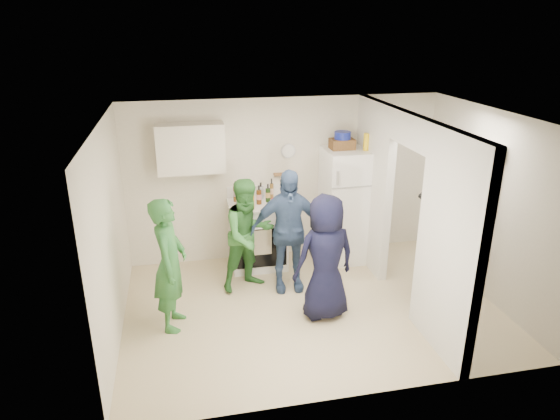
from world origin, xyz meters
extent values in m
plane|color=#C3B48A|center=(0.00, 0.00, 0.00)|extent=(4.80, 4.80, 0.00)
plane|color=silver|center=(0.00, 1.70, 1.25)|extent=(4.80, 0.00, 4.80)
plane|color=silver|center=(0.00, -1.70, 1.25)|extent=(4.80, 0.00, 4.80)
plane|color=silver|center=(-2.40, 0.00, 1.25)|extent=(0.00, 3.40, 3.40)
plane|color=silver|center=(2.40, 0.00, 1.25)|extent=(0.00, 3.40, 3.40)
plane|color=white|center=(0.00, 0.00, 2.50)|extent=(4.80, 4.80, 0.00)
cube|color=silver|center=(1.20, 1.10, 1.25)|extent=(0.12, 1.20, 2.50)
cube|color=silver|center=(1.20, -1.10, 1.25)|extent=(0.12, 1.20, 2.50)
cube|color=silver|center=(1.20, 0.00, 2.30)|extent=(0.12, 1.00, 0.40)
cube|color=white|center=(-0.49, 1.37, 0.51)|extent=(0.85, 0.71, 1.01)
cube|color=silver|center=(-1.40, 1.52, 1.85)|extent=(0.95, 0.34, 0.70)
cube|color=white|center=(0.90, 1.34, 0.88)|extent=(0.73, 0.70, 1.76)
cube|color=brown|center=(0.80, 1.39, 1.84)|extent=(0.35, 0.25, 0.15)
cylinder|color=navy|center=(0.80, 1.39, 1.97)|extent=(0.24, 0.24, 0.11)
cylinder|color=yellow|center=(1.12, 1.24, 1.89)|extent=(0.09, 0.09, 0.25)
cylinder|color=white|center=(0.05, 1.68, 1.70)|extent=(0.22, 0.02, 0.22)
cube|color=olive|center=(0.00, 1.65, 1.35)|extent=(0.35, 0.08, 0.03)
cube|color=black|center=(2.38, 0.20, 1.65)|extent=(0.03, 0.70, 0.80)
cube|color=white|center=(2.36, 0.20, 1.65)|extent=(0.04, 0.76, 0.86)
cube|color=white|center=(2.34, 0.20, 2.00)|extent=(0.04, 0.82, 0.18)
cylinder|color=gold|center=(-0.61, 1.15, 1.14)|extent=(0.09, 0.09, 0.25)
cylinder|color=#B90C29|center=(-0.27, 1.17, 1.07)|extent=(0.09, 0.09, 0.12)
imported|color=#34722D|center=(-1.77, -0.03, 0.83)|extent=(0.51, 0.67, 1.66)
imported|color=#397E37|center=(-0.72, 0.72, 0.79)|extent=(0.94, 0.84, 1.59)
imported|color=#38527B|center=(-0.20, 0.59, 0.86)|extent=(1.04, 0.49, 1.73)
imported|color=black|center=(0.10, -0.19, 0.81)|extent=(0.86, 0.64, 1.62)
imported|color=black|center=(1.73, 0.06, 0.80)|extent=(0.91, 1.17, 1.60)
cylinder|color=brown|center=(-0.78, 1.51, 1.17)|extent=(0.08, 0.08, 0.31)
cylinder|color=#1B4C19|center=(-0.68, 1.28, 1.17)|extent=(0.06, 0.06, 0.31)
cylinder|color=#B5BCC4|center=(-0.58, 1.53, 1.18)|extent=(0.07, 0.07, 0.32)
cylinder|color=#57310F|center=(-0.47, 1.32, 1.16)|extent=(0.08, 0.08, 0.28)
cylinder|color=#A2ACB4|center=(-0.40, 1.56, 1.14)|extent=(0.08, 0.08, 0.25)
cylinder|color=#1A3613|center=(-0.32, 1.38, 1.15)|extent=(0.07, 0.07, 0.28)
cylinder|color=brown|center=(-0.24, 1.50, 1.17)|extent=(0.06, 0.06, 0.32)
cylinder|color=#A4A9B0|center=(-0.78, 1.25, 1.17)|extent=(0.07, 0.07, 0.32)
camera|label=1|loc=(-1.57, -5.48, 3.52)|focal=32.00mm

